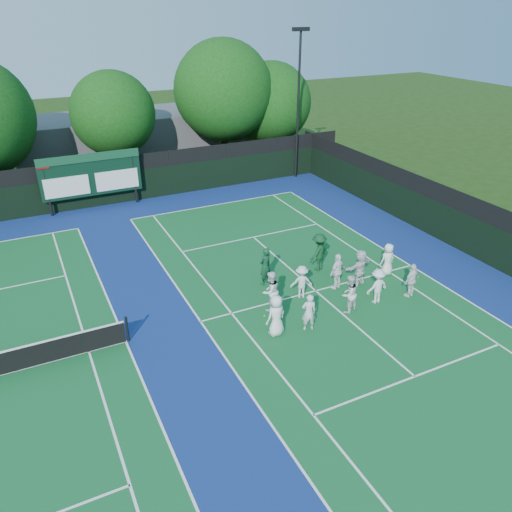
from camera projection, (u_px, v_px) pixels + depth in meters
name	position (u px, v px, depth m)	size (l,w,h in m)	color
ground	(328.00, 302.00, 21.55)	(120.00, 120.00, 0.00)	#1C380F
court_apron	(189.00, 325.00, 19.99)	(34.00, 32.00, 0.01)	navy
near_court	(316.00, 291.00, 22.34)	(11.05, 23.85, 0.01)	#125928
back_fence	(108.00, 184.00, 31.38)	(34.00, 0.08, 3.00)	black
divider_fence_right	(468.00, 228.00, 25.26)	(0.08, 32.00, 3.00)	black
scoreboard	(91.00, 175.00, 30.27)	(6.00, 0.21, 3.55)	black
clubhouse	(138.00, 139.00, 39.06)	(18.00, 6.00, 4.00)	#58585D
light_pole_right	(299.00, 88.00, 34.20)	(1.20, 0.30, 10.12)	black
tree_c	(115.00, 116.00, 33.32)	(5.58, 5.58, 7.75)	black
tree_d	(225.00, 93.00, 36.04)	(7.13, 7.13, 9.48)	black
tree_e	(272.00, 104.00, 38.08)	(6.06, 6.06, 7.78)	black
tennis_ball_1	(342.00, 271.00, 23.94)	(0.07, 0.07, 0.07)	gold
tennis_ball_2	(369.00, 294.00, 22.05)	(0.07, 0.07, 0.07)	gold
tennis_ball_3	(264.00, 316.00, 20.53)	(0.07, 0.07, 0.07)	gold
tennis_ball_5	(377.00, 269.00, 24.16)	(0.07, 0.07, 0.07)	gold
player_front_0	(276.00, 315.00, 19.07)	(0.84, 0.55, 1.72)	white
player_front_1	(309.00, 312.00, 19.38)	(0.58, 0.38, 1.59)	silver
player_front_2	(349.00, 294.00, 20.52)	(0.82, 0.64, 1.68)	silver
player_front_3	(377.00, 286.00, 21.19)	(1.02, 0.59, 1.58)	silver
player_front_4	(412.00, 280.00, 21.63)	(0.92, 0.38, 1.58)	white
player_back_0	(270.00, 291.00, 20.65)	(0.86, 0.67, 1.76)	white
player_back_1	(302.00, 282.00, 21.58)	(0.98, 0.56, 1.51)	silver
player_back_2	(337.00, 271.00, 22.22)	(1.00, 0.42, 1.71)	white
player_back_3	(360.00, 267.00, 22.52)	(1.61, 0.51, 1.73)	silver
player_back_4	(388.00, 259.00, 23.38)	(0.77, 0.50, 1.58)	white
coach_left	(265.00, 266.00, 22.51)	(0.67, 0.44, 1.83)	#103C23
coach_right	(319.00, 252.00, 23.72)	(1.21, 0.70, 1.88)	#103B1D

